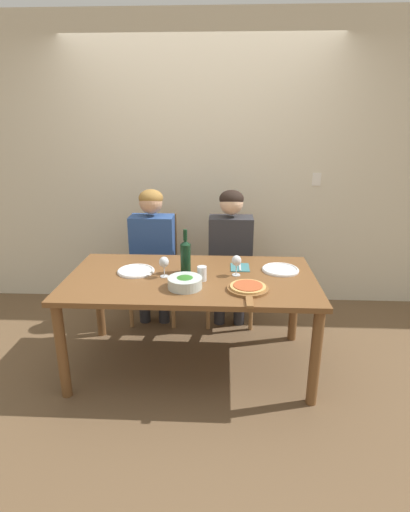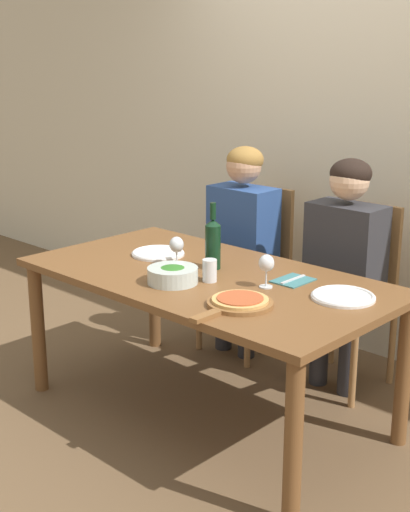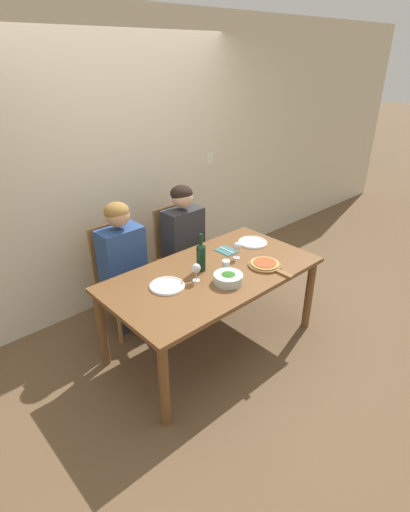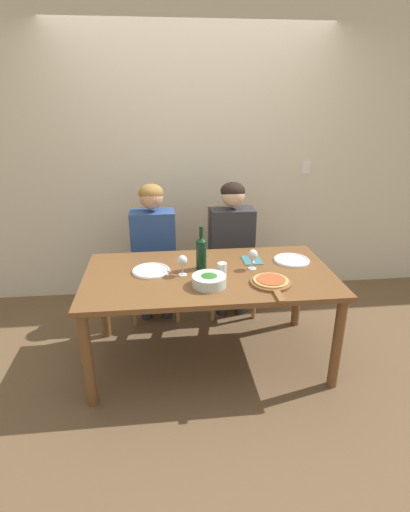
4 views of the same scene
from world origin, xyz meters
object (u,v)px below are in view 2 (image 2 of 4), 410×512
at_px(person_man, 344,254).
at_px(water_tumbler, 210,270).
at_px(dinner_plate_left, 158,253).
at_px(dinner_plate_right, 343,296).
at_px(wine_glass_right, 266,265).
at_px(fork_on_napkin, 293,280).
at_px(pizza_on_board, 239,302).
at_px(wine_glass_left, 177,246).
at_px(chair_right, 353,290).
at_px(chair_left, 253,264).
at_px(wine_bottle, 213,243).
at_px(person_woman, 241,231).
at_px(broccoli_bowl, 173,275).

xyz_separation_m(person_man, water_tumbler, (-0.21, -0.78, 0.04)).
distance_m(dinner_plate_left, dinner_plate_right, 1.07).
bearing_deg(wine_glass_right, fork_on_napkin, 77.98).
relative_size(pizza_on_board, water_tumbler, 4.03).
xyz_separation_m(wine_glass_left, wine_glass_right, (0.51, 0.05, 0.00)).
height_order(chair_right, person_man, person_man).
distance_m(chair_right, wine_glass_left, 1.02).
relative_size(chair_right, dinner_plate_left, 3.56).
xyz_separation_m(chair_left, water_tumbler, (0.48, -0.89, 0.26)).
height_order(chair_left, wine_bottle, wine_bottle).
bearing_deg(wine_bottle, pizza_on_board, -35.78).
height_order(dinner_plate_right, wine_glass_left, wine_glass_left).
distance_m(person_man, water_tumbler, 0.81).
xyz_separation_m(person_woman, wine_glass_left, (0.21, -0.72, 0.09)).
relative_size(wine_bottle, wine_glass_right, 2.14).
bearing_deg(dinner_plate_left, fork_on_napkin, 9.30).
height_order(person_woman, dinner_plate_left, person_woman).
bearing_deg(broccoli_bowl, wine_glass_left, 131.59).
height_order(person_man, fork_on_napkin, person_man).
xyz_separation_m(person_man, wine_glass_left, (-0.48, -0.72, 0.09)).
bearing_deg(broccoli_bowl, chair_left, 110.18).
bearing_deg(person_man, chair_left, 170.48).
bearing_deg(person_man, pizza_on_board, -83.81).
xyz_separation_m(dinner_plate_right, fork_on_napkin, (-0.30, 0.05, -0.01)).
relative_size(wine_glass_left, water_tumbler, 1.47).
height_order(wine_bottle, fork_on_napkin, wine_bottle).
bearing_deg(chair_right, dinner_plate_left, -132.92).
bearing_deg(wine_bottle, dinner_plate_left, -176.81).
xyz_separation_m(person_woman, wine_glass_right, (0.72, -0.67, 0.09)).
distance_m(chair_left, pizza_on_board, 1.34).
height_order(person_man, dinner_plate_left, person_man).
bearing_deg(pizza_on_board, fork_on_napkin, 95.05).
bearing_deg(water_tumbler, person_woman, 121.80).
distance_m(wine_bottle, dinner_plate_right, 0.71).
bearing_deg(wine_glass_right, pizza_on_board, -75.19).
bearing_deg(dinner_plate_left, chair_left, 89.15).
bearing_deg(wine_glass_left, person_man, 56.40).
relative_size(broccoli_bowl, wine_glass_right, 1.52).
xyz_separation_m(chair_left, dinner_plate_right, (1.05, -0.68, 0.22)).
relative_size(chair_left, dinner_plate_left, 3.56).
bearing_deg(water_tumbler, wine_glass_right, 24.20).
height_order(pizza_on_board, wine_glass_left, wine_glass_left).
distance_m(dinner_plate_left, fork_on_napkin, 0.78).
height_order(chair_left, chair_right, same).
xyz_separation_m(broccoli_bowl, water_tumbler, (0.11, 0.13, 0.01)).
height_order(person_woman, fork_on_napkin, person_woman).
xyz_separation_m(dinner_plate_left, wine_glass_right, (0.73, -0.03, 0.10)).
relative_size(wine_glass_left, fork_on_napkin, 0.84).
relative_size(person_man, wine_bottle, 3.79).
bearing_deg(broccoli_bowl, wine_bottle, 94.35).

